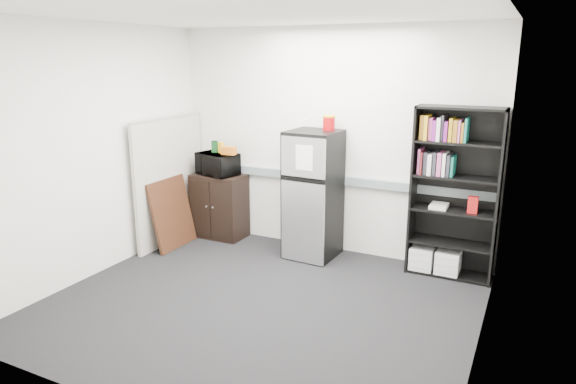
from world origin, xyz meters
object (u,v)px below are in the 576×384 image
at_px(cubicle_partition, 170,181).
at_px(cabinet, 219,206).
at_px(microwave, 217,164).
at_px(bookshelf, 453,189).
at_px(refrigerator, 313,195).

distance_m(cubicle_partition, cabinet, 0.73).
bearing_deg(microwave, cubicle_partition, -123.97).
height_order(cubicle_partition, cabinet, cubicle_partition).
xyz_separation_m(bookshelf, refrigerator, (-1.56, -0.15, -0.21)).
bearing_deg(cabinet, cubicle_partition, -137.38).
height_order(cubicle_partition, microwave, cubicle_partition).
xyz_separation_m(cabinet, microwave, (0.00, -0.02, 0.57)).
height_order(bookshelf, microwave, bookshelf).
xyz_separation_m(cabinet, refrigerator, (1.39, -0.08, 0.33)).
relative_size(bookshelf, cabinet, 2.17).
relative_size(cabinet, microwave, 1.64).
bearing_deg(microwave, refrigerator, 11.86).
distance_m(bookshelf, microwave, 2.95).
bearing_deg(cabinet, refrigerator, -3.31).
bearing_deg(refrigerator, cubicle_partition, -166.78).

